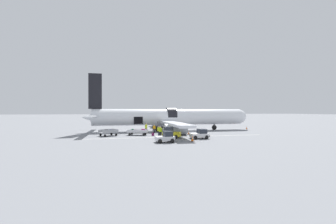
# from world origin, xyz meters

# --- Properties ---
(ground_plane) EXTENTS (500.00, 500.00, 0.00)m
(ground_plane) POSITION_xyz_m (0.00, 0.00, 0.00)
(ground_plane) COLOR slate
(apron_marking_line) EXTENTS (29.30, 0.41, 0.01)m
(apron_marking_line) POSITION_xyz_m (-3.83, -6.44, 0.00)
(apron_marking_line) COLOR silver
(apron_marking_line) RESTS_ON ground_plane
(airplane) EXTENTS (34.41, 30.91, 11.27)m
(airplane) POSITION_xyz_m (-2.90, 3.64, 2.73)
(airplane) COLOR white
(airplane) RESTS_ON ground_plane
(baggage_tug_lead) EXTENTS (2.94, 2.54, 1.69)m
(baggage_tug_lead) POSITION_xyz_m (-5.00, -7.56, 0.71)
(baggage_tug_lead) COLOR yellow
(baggage_tug_lead) RESTS_ON ground_plane
(baggage_tug_mid) EXTENTS (2.67, 2.14, 1.41)m
(baggage_tug_mid) POSITION_xyz_m (-0.97, -9.14, 0.61)
(baggage_tug_mid) COLOR white
(baggage_tug_mid) RESTS_ON ground_plane
(baggage_tug_rear) EXTENTS (2.60, 2.06, 1.43)m
(baggage_tug_rear) POSITION_xyz_m (-6.63, -11.62, 0.61)
(baggage_tug_rear) COLOR silver
(baggage_tug_rear) RESTS_ON ground_plane
(baggage_cart_loading) EXTENTS (4.31, 2.55, 1.06)m
(baggage_cart_loading) POSITION_xyz_m (-9.55, -2.76, 0.50)
(baggage_cart_loading) COLOR silver
(baggage_cart_loading) RESTS_ON ground_plane
(baggage_cart_queued) EXTENTS (3.61, 2.85, 1.06)m
(baggage_cart_queued) POSITION_xyz_m (-14.33, -2.92, 0.55)
(baggage_cart_queued) COLOR #999BA0
(baggage_cart_queued) RESTS_ON ground_plane
(ground_crew_loader_a) EXTENTS (0.57, 0.41, 1.63)m
(ground_crew_loader_a) POSITION_xyz_m (-6.26, -5.68, 0.86)
(ground_crew_loader_a) COLOR black
(ground_crew_loader_a) RESTS_ON ground_plane
(ground_crew_loader_b) EXTENTS (0.54, 0.38, 1.57)m
(ground_crew_loader_b) POSITION_xyz_m (-6.22, -3.92, 0.82)
(ground_crew_loader_b) COLOR #1E2338
(ground_crew_loader_b) RESTS_ON ground_plane
(ground_crew_driver) EXTENTS (0.54, 0.42, 1.55)m
(ground_crew_driver) POSITION_xyz_m (-6.38, 0.27, 0.82)
(ground_crew_driver) COLOR black
(ground_crew_driver) RESTS_ON ground_plane
(ground_crew_supervisor) EXTENTS (0.52, 0.63, 1.80)m
(ground_crew_supervisor) POSITION_xyz_m (-7.93, 0.04, 0.95)
(ground_crew_supervisor) COLOR #2D2D33
(ground_crew_supervisor) RESTS_ON ground_plane
(suitcase_on_tarmac_upright) EXTENTS (0.44, 0.39, 0.60)m
(suitcase_on_tarmac_upright) POSITION_xyz_m (-7.26, -4.21, 0.24)
(suitcase_on_tarmac_upright) COLOR #721951
(suitcase_on_tarmac_upright) RESTS_ON ground_plane
(safety_cone_nose) EXTENTS (0.46, 0.46, 0.62)m
(safety_cone_nose) POSITION_xyz_m (14.85, 3.35, 0.29)
(safety_cone_nose) COLOR black
(safety_cone_nose) RESTS_ON ground_plane
(safety_cone_engine_left) EXTENTS (0.50, 0.50, 0.77)m
(safety_cone_engine_left) POSITION_xyz_m (-2.94, -11.53, 0.36)
(safety_cone_engine_left) COLOR black
(safety_cone_engine_left) RESTS_ON ground_plane
(safety_cone_wingtip) EXTENTS (0.58, 0.58, 0.56)m
(safety_cone_wingtip) POSITION_xyz_m (-0.89, -3.54, 0.26)
(safety_cone_wingtip) COLOR black
(safety_cone_wingtip) RESTS_ON ground_plane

